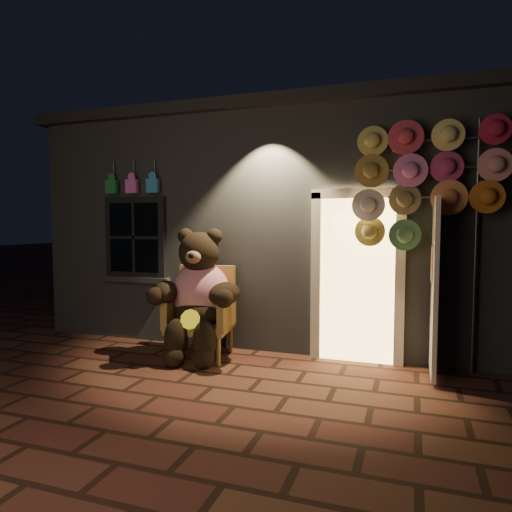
% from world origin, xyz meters
% --- Properties ---
extents(ground, '(60.00, 60.00, 0.00)m').
position_xyz_m(ground, '(0.00, 0.00, 0.00)').
color(ground, '#573221').
rests_on(ground, ground).
extents(shop_building, '(7.30, 5.95, 3.51)m').
position_xyz_m(shop_building, '(0.00, 3.99, 1.74)').
color(shop_building, slate).
rests_on(shop_building, ground).
extents(wicker_armchair, '(0.90, 0.84, 1.18)m').
position_xyz_m(wicker_armchair, '(-0.62, 1.05, 0.59)').
color(wicker_armchair, olive).
rests_on(wicker_armchair, ground).
extents(teddy_bear, '(1.23, 1.03, 1.71)m').
position_xyz_m(teddy_bear, '(-0.60, 0.90, 0.83)').
color(teddy_bear, red).
rests_on(teddy_bear, ground).
extents(hat_rack, '(1.70, 0.22, 2.96)m').
position_xyz_m(hat_rack, '(2.11, 1.28, 2.27)').
color(hat_rack, '#59595E').
rests_on(hat_rack, ground).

